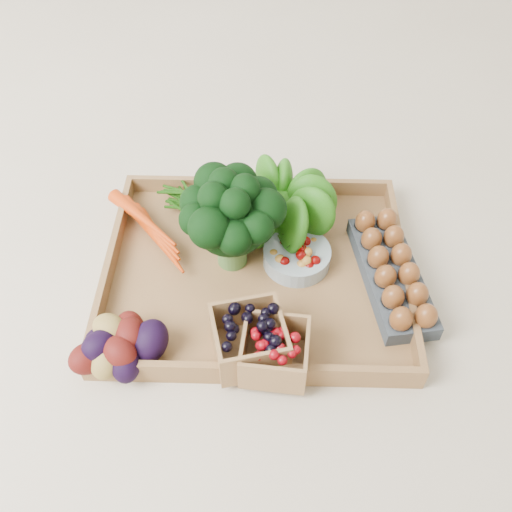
{
  "coord_description": "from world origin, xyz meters",
  "views": [
    {
      "loc": [
        0.02,
        -0.67,
        0.83
      ],
      "look_at": [
        0.0,
        0.0,
        0.06
      ],
      "focal_mm": 40.0,
      "sensor_mm": 36.0,
      "label": 1
    }
  ],
  "objects_px": {
    "broccoli": "(231,234)",
    "egg_carton": "(391,275)",
    "cherry_bowl": "(297,256)",
    "tray": "(256,274)"
  },
  "relations": [
    {
      "from": "broccoli",
      "to": "cherry_bowl",
      "type": "distance_m",
      "value": 0.13
    },
    {
      "from": "egg_carton",
      "to": "tray",
      "type": "bearing_deg",
      "value": 167.12
    },
    {
      "from": "egg_carton",
      "to": "broccoli",
      "type": "bearing_deg",
      "value": 162.35
    },
    {
      "from": "broccoli",
      "to": "tray",
      "type": "bearing_deg",
      "value": -30.88
    },
    {
      "from": "cherry_bowl",
      "to": "egg_carton",
      "type": "height_order",
      "value": "cherry_bowl"
    },
    {
      "from": "broccoli",
      "to": "cherry_bowl",
      "type": "bearing_deg",
      "value": -0.49
    },
    {
      "from": "tray",
      "to": "cherry_bowl",
      "type": "xyz_separation_m",
      "value": [
        0.08,
        0.03,
        0.02
      ]
    },
    {
      "from": "cherry_bowl",
      "to": "broccoli",
      "type": "bearing_deg",
      "value": 179.51
    },
    {
      "from": "broccoli",
      "to": "egg_carton",
      "type": "relative_size",
      "value": 0.68
    },
    {
      "from": "tray",
      "to": "egg_carton",
      "type": "height_order",
      "value": "egg_carton"
    }
  ]
}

